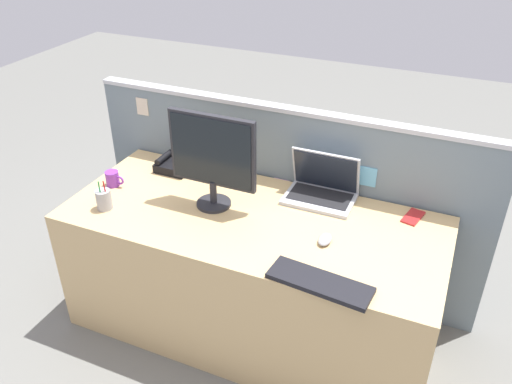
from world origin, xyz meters
name	(u,v)px	position (x,y,z in m)	size (l,w,h in m)	color
ground_plane	(253,323)	(0.00, 0.00, 0.00)	(10.00, 10.00, 0.00)	slate
desk	(252,274)	(0.00, 0.00, 0.37)	(1.93, 0.83, 0.74)	tan
cubicle_divider	(283,199)	(0.00, 0.45, 0.58)	(2.33, 0.08, 1.16)	slate
desktop_monitor	(212,156)	(-0.23, 0.03, 1.02)	(0.46, 0.18, 0.50)	#232328
laptop	(322,187)	(0.26, 0.32, 0.80)	(0.36, 0.25, 0.26)	#B2B5BC
desk_phone	(174,165)	(-0.62, 0.27, 0.77)	(0.19, 0.17, 0.09)	black
keyboard_main	(320,283)	(0.47, -0.35, 0.75)	(0.45, 0.15, 0.02)	black
computer_mouse_right_hand	(325,240)	(0.40, -0.06, 0.75)	(0.06, 0.10, 0.03)	#9EA0A8
pen_cup	(104,199)	(-0.73, -0.23, 0.79)	(0.08, 0.08, 0.17)	#99999E
cell_phone_red_case	(413,217)	(0.75, 0.32, 0.74)	(0.08, 0.15, 0.01)	#B22323
coffee_mug	(113,179)	(-0.83, -0.02, 0.78)	(0.11, 0.07, 0.09)	purple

